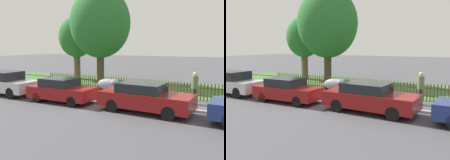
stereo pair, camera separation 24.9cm
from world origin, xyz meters
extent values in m
plane|color=#4C4C51|center=(0.00, 0.00, 0.00)|extent=(120.00, 120.00, 0.00)
cube|color=#B2ADA3|center=(0.00, 0.10, 0.06)|extent=(31.34, 0.20, 0.12)
cube|color=#3D7033|center=(0.00, 6.16, 0.01)|extent=(31.34, 6.74, 0.01)
cube|color=brown|center=(0.00, 2.81, 0.28)|extent=(31.34, 0.03, 0.05)
cube|color=brown|center=(0.00, 2.81, 0.73)|extent=(31.34, 0.03, 0.05)
cube|color=brown|center=(-7.41, 2.79, 0.51)|extent=(0.06, 0.03, 1.01)
cube|color=brown|center=(-7.22, 2.79, 0.51)|extent=(0.06, 0.03, 1.01)
cube|color=brown|center=(-7.03, 2.79, 0.51)|extent=(0.06, 0.03, 1.01)
cube|color=brown|center=(-6.85, 2.79, 0.51)|extent=(0.06, 0.03, 1.01)
cube|color=brown|center=(-6.66, 2.79, 0.51)|extent=(0.06, 0.03, 1.01)
cube|color=brown|center=(-6.47, 2.79, 0.51)|extent=(0.06, 0.03, 1.01)
cube|color=brown|center=(-6.28, 2.79, 0.51)|extent=(0.06, 0.03, 1.01)
cube|color=brown|center=(-6.10, 2.79, 0.51)|extent=(0.06, 0.03, 1.01)
cube|color=brown|center=(-5.91, 2.79, 0.51)|extent=(0.06, 0.03, 1.01)
cube|color=brown|center=(-5.72, 2.79, 0.51)|extent=(0.06, 0.03, 1.01)
cube|color=brown|center=(-5.53, 2.79, 0.51)|extent=(0.06, 0.03, 1.01)
cube|color=brown|center=(-5.34, 2.79, 0.51)|extent=(0.06, 0.03, 1.01)
cube|color=brown|center=(-5.16, 2.79, 0.51)|extent=(0.06, 0.03, 1.01)
cube|color=brown|center=(-4.97, 2.79, 0.51)|extent=(0.06, 0.03, 1.01)
cube|color=brown|center=(-4.78, 2.79, 0.51)|extent=(0.06, 0.03, 1.01)
cube|color=brown|center=(-4.59, 2.79, 0.51)|extent=(0.06, 0.03, 1.01)
cube|color=brown|center=(-4.41, 2.79, 0.51)|extent=(0.06, 0.03, 1.01)
cube|color=brown|center=(-4.22, 2.79, 0.51)|extent=(0.06, 0.03, 1.01)
cube|color=brown|center=(-4.03, 2.79, 0.51)|extent=(0.06, 0.03, 1.01)
cube|color=brown|center=(-3.84, 2.79, 0.51)|extent=(0.06, 0.03, 1.01)
cube|color=brown|center=(-3.66, 2.79, 0.51)|extent=(0.06, 0.03, 1.01)
cube|color=brown|center=(-3.47, 2.79, 0.51)|extent=(0.06, 0.03, 1.01)
cube|color=brown|center=(-3.28, 2.79, 0.51)|extent=(0.06, 0.03, 1.01)
cube|color=brown|center=(-3.09, 2.79, 0.51)|extent=(0.06, 0.03, 1.01)
cube|color=brown|center=(-2.91, 2.79, 0.51)|extent=(0.06, 0.03, 1.01)
cube|color=brown|center=(-2.72, 2.79, 0.51)|extent=(0.06, 0.03, 1.01)
cube|color=brown|center=(-2.53, 2.79, 0.51)|extent=(0.06, 0.03, 1.01)
cube|color=brown|center=(-2.34, 2.79, 0.51)|extent=(0.06, 0.03, 1.01)
cube|color=brown|center=(-2.16, 2.79, 0.51)|extent=(0.06, 0.03, 1.01)
cube|color=brown|center=(-1.97, 2.79, 0.51)|extent=(0.06, 0.03, 1.01)
cube|color=brown|center=(-1.78, 2.79, 0.51)|extent=(0.06, 0.03, 1.01)
cube|color=brown|center=(-1.59, 2.79, 0.51)|extent=(0.06, 0.03, 1.01)
cube|color=brown|center=(-1.41, 2.79, 0.51)|extent=(0.06, 0.03, 1.01)
cube|color=brown|center=(-1.22, 2.79, 0.51)|extent=(0.06, 0.03, 1.01)
cube|color=brown|center=(-1.03, 2.79, 0.51)|extent=(0.06, 0.03, 1.01)
cube|color=brown|center=(-0.84, 2.79, 0.51)|extent=(0.06, 0.03, 1.01)
cube|color=brown|center=(-0.66, 2.79, 0.51)|extent=(0.06, 0.03, 1.01)
cube|color=brown|center=(-0.47, 2.79, 0.51)|extent=(0.06, 0.03, 1.01)
cube|color=brown|center=(-0.28, 2.79, 0.51)|extent=(0.06, 0.03, 1.01)
cube|color=brown|center=(-0.09, 2.79, 0.51)|extent=(0.06, 0.03, 1.01)
cube|color=brown|center=(0.09, 2.79, 0.51)|extent=(0.06, 0.03, 1.01)
cube|color=brown|center=(0.28, 2.79, 0.51)|extent=(0.06, 0.03, 1.01)
cube|color=brown|center=(0.47, 2.79, 0.51)|extent=(0.06, 0.03, 1.01)
cube|color=brown|center=(0.66, 2.79, 0.51)|extent=(0.06, 0.03, 1.01)
cube|color=brown|center=(0.84, 2.79, 0.51)|extent=(0.06, 0.03, 1.01)
cube|color=brown|center=(1.03, 2.79, 0.51)|extent=(0.06, 0.03, 1.01)
cube|color=brown|center=(1.22, 2.79, 0.51)|extent=(0.06, 0.03, 1.01)
cube|color=brown|center=(1.41, 2.79, 0.51)|extent=(0.06, 0.03, 1.01)
cube|color=brown|center=(1.59, 2.79, 0.51)|extent=(0.06, 0.03, 1.01)
cube|color=brown|center=(1.78, 2.79, 0.51)|extent=(0.06, 0.03, 1.01)
cube|color=brown|center=(1.97, 2.79, 0.51)|extent=(0.06, 0.03, 1.01)
cube|color=brown|center=(2.16, 2.79, 0.51)|extent=(0.06, 0.03, 1.01)
cube|color=brown|center=(2.34, 2.79, 0.51)|extent=(0.06, 0.03, 1.01)
cube|color=brown|center=(2.53, 2.79, 0.51)|extent=(0.06, 0.03, 1.01)
cube|color=brown|center=(2.72, 2.79, 0.51)|extent=(0.06, 0.03, 1.01)
cube|color=brown|center=(2.91, 2.79, 0.51)|extent=(0.06, 0.03, 1.01)
cube|color=brown|center=(3.09, 2.79, 0.51)|extent=(0.06, 0.03, 1.01)
cube|color=brown|center=(3.28, 2.79, 0.51)|extent=(0.06, 0.03, 1.01)
cube|color=brown|center=(3.47, 2.79, 0.51)|extent=(0.06, 0.03, 1.01)
cube|color=brown|center=(3.66, 2.79, 0.51)|extent=(0.06, 0.03, 1.01)
cube|color=brown|center=(3.84, 2.79, 0.51)|extent=(0.06, 0.03, 1.01)
cube|color=brown|center=(4.03, 2.79, 0.51)|extent=(0.06, 0.03, 1.01)
cube|color=brown|center=(4.22, 2.79, 0.51)|extent=(0.06, 0.03, 1.01)
cube|color=brown|center=(4.41, 2.79, 0.51)|extent=(0.06, 0.03, 1.01)
cube|color=brown|center=(4.59, 2.79, 0.51)|extent=(0.06, 0.03, 1.01)
cube|color=brown|center=(4.78, 2.79, 0.51)|extent=(0.06, 0.03, 1.01)
cube|color=brown|center=(4.97, 2.79, 0.51)|extent=(0.06, 0.03, 1.01)
cube|color=#BCBCC1|center=(-7.34, -1.31, 0.62)|extent=(4.17, 1.88, 0.67)
cube|color=black|center=(-7.55, -1.31, 1.23)|extent=(2.01, 1.67, 0.55)
cylinder|color=black|center=(-6.07, -0.45, 0.34)|extent=(0.68, 0.15, 0.68)
cylinder|color=black|center=(-6.04, -2.13, 0.34)|extent=(0.68, 0.15, 0.68)
cylinder|color=black|center=(-8.64, -0.49, 0.34)|extent=(0.68, 0.15, 0.68)
cube|color=maroon|center=(-2.85, -1.22, 0.56)|extent=(3.85, 1.82, 0.64)
cube|color=black|center=(-3.04, -1.23, 1.11)|extent=(1.87, 1.59, 0.46)
cylinder|color=black|center=(-1.70, -0.40, 0.28)|extent=(0.57, 0.16, 0.56)
cylinder|color=black|center=(-1.65, -1.97, 0.28)|extent=(0.57, 0.16, 0.56)
cylinder|color=black|center=(-4.06, -0.47, 0.28)|extent=(0.57, 0.16, 0.56)
cylinder|color=black|center=(-4.01, -2.04, 0.28)|extent=(0.57, 0.16, 0.56)
cube|color=maroon|center=(1.99, -1.04, 0.60)|extent=(4.43, 1.90, 0.68)
cube|color=black|center=(1.77, -1.03, 1.17)|extent=(2.15, 1.65, 0.45)
cylinder|color=black|center=(3.38, -0.27, 0.31)|extent=(0.63, 0.16, 0.62)
cylinder|color=black|center=(3.33, -1.89, 0.31)|extent=(0.63, 0.16, 0.62)
cylinder|color=black|center=(0.66, -0.19, 0.31)|extent=(0.63, 0.16, 0.62)
cylinder|color=black|center=(0.61, -1.81, 0.31)|extent=(0.63, 0.16, 0.62)
cylinder|color=black|center=(-1.07, 2.06, 0.27)|extent=(0.54, 0.10, 0.54)
cylinder|color=black|center=(-2.40, 2.07, 0.27)|extent=(0.54, 0.10, 0.54)
ellipsoid|color=gray|center=(-1.73, 2.07, 0.60)|extent=(1.76, 0.60, 0.78)
ellipsoid|color=gray|center=(-1.32, 2.06, 0.81)|extent=(0.41, 0.74, 0.36)
cylinder|color=brown|center=(-7.90, 6.90, 1.45)|extent=(0.62, 0.62, 2.89)
ellipsoid|color=#286B2D|center=(-7.90, 6.90, 3.92)|extent=(3.26, 3.26, 3.75)
cylinder|color=#473828|center=(-5.06, 6.43, 1.70)|extent=(0.63, 0.63, 3.40)
ellipsoid|color=#286B2D|center=(-5.06, 6.43, 5.01)|extent=(5.11, 5.11, 5.88)
cylinder|color=black|center=(3.73, 1.57, 0.43)|extent=(0.16, 0.16, 0.85)
cylinder|color=black|center=(3.67, 1.80, 0.43)|extent=(0.16, 0.16, 0.85)
cylinder|color=#5B7A4C|center=(3.70, 1.69, 1.19)|extent=(0.44, 0.44, 0.67)
sphere|color=beige|center=(3.70, 1.69, 1.64)|extent=(0.23, 0.23, 0.23)
camera|label=1|loc=(6.14, -11.86, 3.13)|focal=40.00mm
camera|label=2|loc=(6.36, -11.74, 3.13)|focal=40.00mm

